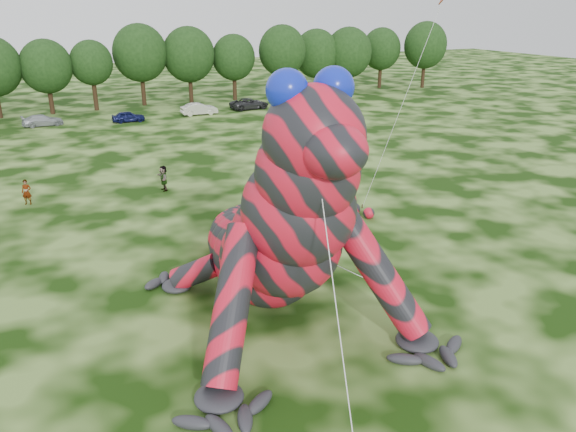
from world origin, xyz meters
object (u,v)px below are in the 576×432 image
at_px(tree_10, 141,65).
at_px(tree_9, 93,76).
at_px(tree_17, 425,55).
at_px(tree_8, 48,77).
at_px(spectator_0, 27,192).
at_px(car_5, 199,109).
at_px(inflatable_gecko, 256,182).
at_px(car_4, 128,117).
at_px(car_6, 249,104).
at_px(tree_14, 316,61).
at_px(flying_kite, 439,10).
at_px(spectator_3, 293,139).
at_px(tree_13, 282,61).
at_px(tree_12, 234,67).
at_px(car_7, 292,101).
at_px(tree_15, 348,60).
at_px(car_3, 42,120).
at_px(tree_11, 189,65).
at_px(tree_16, 381,58).
at_px(spectator_5, 164,178).

bearing_deg(tree_10, tree_9, -168.98).
bearing_deg(tree_17, tree_8, 179.67).
bearing_deg(spectator_0, car_5, 73.28).
bearing_deg(inflatable_gecko, tree_10, 84.32).
relative_size(tree_9, car_4, 2.35).
xyz_separation_m(car_4, car_6, (15.72, 1.99, 0.08)).
distance_m(tree_14, spectator_0, 55.72).
height_order(flying_kite, spectator_3, flying_kite).
bearing_deg(tree_13, car_6, -137.33).
xyz_separation_m(tree_12, tree_14, (13.45, 0.98, 0.21)).
height_order(tree_13, spectator_3, tree_13).
relative_size(tree_9, car_7, 1.91).
xyz_separation_m(inflatable_gecko, tree_8, (-5.76, 53.44, -0.96)).
relative_size(tree_13, spectator_0, 5.85).
distance_m(tree_14, tree_15, 5.10).
distance_m(car_3, car_6, 24.79).
bearing_deg(car_7, spectator_0, 134.84).
relative_size(tree_13, tree_15, 1.05).
bearing_deg(car_7, tree_11, 57.09).
xyz_separation_m(flying_kite, car_3, (-20.87, 40.43, -11.79)).
bearing_deg(car_4, tree_15, -73.17).
relative_size(tree_16, car_4, 2.54).
bearing_deg(tree_11, tree_16, 2.13).
bearing_deg(tree_12, flying_kite, -95.66).
bearing_deg(tree_16, spectator_5, -138.93).
height_order(tree_10, spectator_3, tree_10).
bearing_deg(tree_11, tree_8, -176.16).
distance_m(tree_9, car_3, 11.05).
height_order(tree_12, tree_15, tree_15).
height_order(tree_8, tree_13, tree_13).
bearing_deg(inflatable_gecko, tree_8, 96.55).
xyz_separation_m(tree_11, tree_13, (13.35, -1.07, 0.03)).
distance_m(tree_11, car_6, 10.90).
xyz_separation_m(inflatable_gecko, car_6, (17.55, 46.17, -4.73)).
bearing_deg(car_4, spectator_5, 176.16).
bearing_deg(tree_15, tree_16, 12.93).
xyz_separation_m(flying_kite, spectator_0, (-23.12, 12.64, -11.55)).
height_order(inflatable_gecko, tree_16, inflatable_gecko).
bearing_deg(spectator_3, tree_12, 129.38).
bearing_deg(inflatable_gecko, car_7, 63.30).
relative_size(tree_17, spectator_5, 5.54).
distance_m(tree_10, car_5, 11.93).
relative_size(tree_14, car_5, 2.13).
relative_size(tree_16, car_6, 1.85).
distance_m(flying_kite, car_3, 47.00).
bearing_deg(spectator_0, tree_10, 87.30).
bearing_deg(car_5, spectator_3, -170.26).
relative_size(tree_16, spectator_0, 5.41).
distance_m(tree_13, spectator_0, 50.08).
xyz_separation_m(flying_kite, tree_17, (36.77, 47.67, -7.26)).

